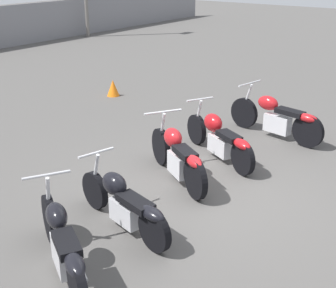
% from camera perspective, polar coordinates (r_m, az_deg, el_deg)
% --- Properties ---
extents(ground_plane, '(60.00, 60.00, 0.00)m').
position_cam_1_polar(ground_plane, '(7.48, 4.84, -5.97)').
color(ground_plane, '#514F4C').
extents(motorcycle_slot_0, '(1.15, 1.91, 1.00)m').
position_cam_1_polar(motorcycle_slot_0, '(5.61, -12.70, -11.86)').
color(motorcycle_slot_0, black).
rests_on(motorcycle_slot_0, ground_plane).
extents(motorcycle_slot_1, '(0.73, 1.96, 0.93)m').
position_cam_1_polar(motorcycle_slot_1, '(6.38, -5.35, -7.19)').
color(motorcycle_slot_1, black).
rests_on(motorcycle_slot_1, ground_plane).
extents(motorcycle_slot_2, '(1.19, 1.83, 1.03)m').
position_cam_1_polar(motorcycle_slot_2, '(7.68, 1.24, -1.50)').
color(motorcycle_slot_2, black).
rests_on(motorcycle_slot_2, ground_plane).
extents(motorcycle_slot_3, '(1.13, 2.00, 0.96)m').
position_cam_1_polar(motorcycle_slot_3, '(8.59, 6.31, 0.74)').
color(motorcycle_slot_3, black).
rests_on(motorcycle_slot_3, ground_plane).
extents(motorcycle_slot_4, '(0.76, 2.21, 1.02)m').
position_cam_1_polar(motorcycle_slot_4, '(9.83, 13.14, 3.17)').
color(motorcycle_slot_4, black).
rests_on(motorcycle_slot_4, ground_plane).
extents(traffic_cone_near, '(0.33, 0.33, 0.44)m').
position_cam_1_polar(traffic_cone_near, '(12.71, -6.72, 6.80)').
color(traffic_cone_near, orange).
rests_on(traffic_cone_near, ground_plane).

